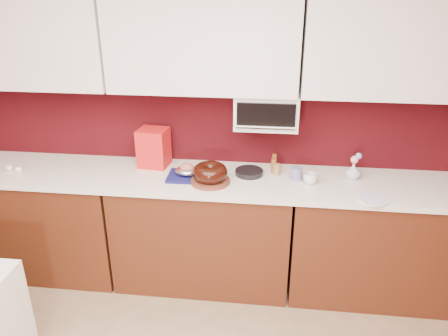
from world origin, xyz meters
TOP-DOWN VIEW (x-y plane):
  - wall_back at (0.00, 2.25)m, footprint 4.00×0.02m
  - base_cabinet_left at (-1.33, 1.94)m, footprint 1.31×0.58m
  - base_cabinet_center at (0.00, 1.94)m, footprint 1.31×0.58m
  - base_cabinet_right at (1.33, 1.94)m, footprint 1.31×0.58m
  - countertop at (0.00, 1.94)m, footprint 4.00×0.62m
  - upper_cabinet_left at (-1.33, 2.08)m, footprint 1.31×0.33m
  - upper_cabinet_center at (0.00, 2.08)m, footprint 1.31×0.33m
  - upper_cabinet_right at (1.33, 2.08)m, footprint 1.31×0.33m
  - toaster_oven at (0.45, 2.10)m, footprint 0.45×0.30m
  - toaster_oven_door at (0.45, 1.94)m, footprint 0.40×0.02m
  - toaster_oven_handle at (0.45, 1.93)m, footprint 0.42×0.02m
  - cake_base at (0.08, 1.84)m, footprint 0.34×0.34m
  - bundt_cake at (0.08, 1.84)m, footprint 0.25×0.25m
  - navy_towel at (-0.11, 1.91)m, footprint 0.29×0.25m
  - foil_ham_nest at (-0.11, 1.91)m, footprint 0.18×0.15m
  - roasted_ham at (-0.11, 1.91)m, footprint 0.11×0.10m
  - pandoro_box at (-0.40, 2.11)m, footprint 0.24×0.22m
  - dark_pan at (0.34, 2.02)m, footprint 0.23×0.23m
  - coffee_mug at (0.78, 1.91)m, footprint 0.12×0.12m
  - blue_jar at (0.68, 1.96)m, footprint 0.10×0.10m
  - flower_vase at (1.09, 2.03)m, footprint 0.10×0.10m
  - flower_pink at (1.09, 2.03)m, footprint 0.06×0.06m
  - flower_blue at (1.12, 2.05)m, footprint 0.05×0.05m
  - china_plate at (1.18, 1.70)m, footprint 0.22×0.22m
  - amber_bottle at (0.52, 2.07)m, footprint 0.05×0.05m
  - paper_cup at (0.54, 2.05)m, footprint 0.06×0.06m
  - egg_left at (-1.47, 1.88)m, footprint 0.05×0.04m
  - egg_right at (-1.39, 1.86)m, footprint 0.06×0.05m
  - amber_bottle_tall at (0.52, 2.15)m, footprint 0.04×0.04m

SIDE VIEW (x-z plane):
  - base_cabinet_left at x=-1.33m, z-range 0.00..0.86m
  - base_cabinet_center at x=0.00m, z-range 0.00..0.86m
  - base_cabinet_right at x=1.33m, z-range 0.00..0.86m
  - countertop at x=0.00m, z-range 0.86..0.90m
  - china_plate at x=1.18m, z-range 0.90..0.91m
  - navy_towel at x=-0.11m, z-range 0.90..0.92m
  - cake_base at x=0.08m, z-range 0.90..0.93m
  - dark_pan at x=0.34m, z-range 0.90..0.94m
  - egg_left at x=-1.47m, z-range 0.90..0.94m
  - egg_right at x=-1.39m, z-range 0.90..0.94m
  - paper_cup at x=0.54m, z-range 0.90..0.98m
  - coffee_mug at x=0.78m, z-range 0.90..0.99m
  - blue_jar at x=0.68m, z-range 0.90..0.99m
  - foil_ham_nest at x=-0.11m, z-range 0.92..0.99m
  - amber_bottle at x=0.52m, z-range 0.90..1.01m
  - amber_bottle_tall at x=0.52m, z-range 0.90..1.02m
  - flower_vase at x=1.09m, z-range 0.90..1.03m
  - roasted_ham at x=-0.11m, z-range 0.95..1.01m
  - bundt_cake at x=0.08m, z-range 0.93..1.03m
  - pandoro_box at x=-0.40m, z-range 0.90..1.19m
  - flower_pink at x=1.09m, z-range 1.02..1.08m
  - flower_blue at x=1.12m, z-range 1.05..1.09m
  - wall_back at x=0.00m, z-range 0.00..2.50m
  - toaster_oven_handle at x=0.45m, z-range 1.29..1.31m
  - toaster_oven at x=0.45m, z-range 1.25..1.50m
  - toaster_oven_door at x=0.45m, z-range 1.28..1.47m
  - upper_cabinet_left at x=-1.33m, z-range 1.50..2.20m
  - upper_cabinet_center at x=0.00m, z-range 1.50..2.20m
  - upper_cabinet_right at x=1.33m, z-range 1.50..2.20m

